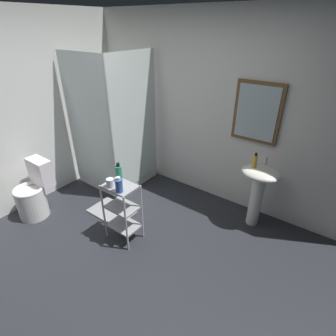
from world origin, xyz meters
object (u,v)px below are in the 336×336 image
(shower_stall, at_px, (116,156))
(body_wash_bottle_green, at_px, (119,173))
(rinse_cup, at_px, (110,183))
(pedestal_sink, at_px, (259,185))
(hand_soap_bottle, at_px, (255,161))
(shampoo_bottle_blue, at_px, (119,185))
(toilet, at_px, (34,194))
(bath_mat, at_px, (112,211))
(storage_cart, at_px, (122,208))

(shower_stall, xyz_separation_m, body_wash_bottle_green, (0.91, -0.79, 0.38))
(rinse_cup, bearing_deg, body_wash_bottle_green, 95.02)
(body_wash_bottle_green, height_order, rinse_cup, body_wash_bottle_green)
(pedestal_sink, bearing_deg, hand_soap_bottle, -171.70)
(shampoo_bottle_blue, bearing_deg, hand_soap_bottle, 51.77)
(toilet, relative_size, bath_mat, 1.27)
(shampoo_bottle_blue, height_order, rinse_cup, shampoo_bottle_blue)
(shower_stall, xyz_separation_m, hand_soap_bottle, (2.05, 0.29, 0.43))
(body_wash_bottle_green, bearing_deg, toilet, -159.77)
(shampoo_bottle_blue, xyz_separation_m, rinse_cup, (-0.15, 0.01, -0.03))
(rinse_cup, height_order, bath_mat, rinse_cup)
(shampoo_bottle_blue, height_order, bath_mat, shampoo_bottle_blue)
(pedestal_sink, xyz_separation_m, toilet, (-2.43, -1.54, -0.26))
(storage_cart, height_order, shampoo_bottle_blue, shampoo_bottle_blue)
(shower_stall, bearing_deg, rinse_cup, -45.57)
(shower_stall, bearing_deg, shampoo_bottle_blue, -41.67)
(hand_soap_bottle, bearing_deg, shampoo_bottle_blue, -128.23)
(hand_soap_bottle, bearing_deg, shower_stall, -171.86)
(storage_cart, distance_m, bath_mat, 0.69)
(bath_mat, bearing_deg, body_wash_bottle_green, -21.48)
(toilet, bearing_deg, hand_soap_bottle, 33.17)
(body_wash_bottle_green, bearing_deg, hand_soap_bottle, 43.65)
(toilet, distance_m, rinse_cup, 1.33)
(body_wash_bottle_green, height_order, shampoo_bottle_blue, body_wash_bottle_green)
(pedestal_sink, bearing_deg, rinse_cup, -134.35)
(rinse_cup, distance_m, bath_mat, 0.94)
(body_wash_bottle_green, xyz_separation_m, bath_mat, (-0.41, 0.16, -0.83))
(hand_soap_bottle, bearing_deg, storage_cart, -132.56)
(body_wash_bottle_green, xyz_separation_m, shampoo_bottle_blue, (0.16, -0.16, -0.02))
(hand_soap_bottle, bearing_deg, pedestal_sink, 8.30)
(hand_soap_bottle, height_order, body_wash_bottle_green, hand_soap_bottle)
(shower_stall, relative_size, storage_cart, 2.70)
(shower_stall, height_order, storage_cart, shower_stall)
(shampoo_bottle_blue, relative_size, bath_mat, 0.30)
(toilet, height_order, bath_mat, toilet)
(shower_stall, height_order, body_wash_bottle_green, shower_stall)
(pedestal_sink, bearing_deg, bath_mat, -150.35)
(storage_cart, distance_m, hand_soap_bottle, 1.63)
(bath_mat, bearing_deg, pedestal_sink, 29.65)
(pedestal_sink, height_order, body_wash_bottle_green, body_wash_bottle_green)
(toilet, height_order, rinse_cup, rinse_cup)
(shower_stall, bearing_deg, pedestal_sink, 8.15)
(pedestal_sink, relative_size, toilet, 1.07)
(shower_stall, xyz_separation_m, shampoo_bottle_blue, (1.07, -0.95, 0.36))
(storage_cart, bearing_deg, rinse_cup, -129.90)
(storage_cart, xyz_separation_m, shampoo_bottle_blue, (0.08, -0.09, 0.38))
(storage_cart, relative_size, bath_mat, 1.23)
(shower_stall, relative_size, hand_soap_bottle, 11.17)
(rinse_cup, bearing_deg, hand_soap_bottle, 47.60)
(pedestal_sink, distance_m, body_wash_bottle_green, 1.67)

